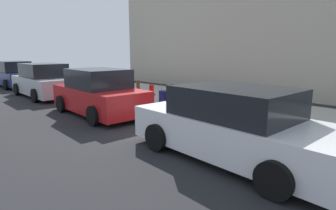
# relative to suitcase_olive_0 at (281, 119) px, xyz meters

# --- Properties ---
(ground_plane) EXTENTS (40.00, 40.00, 0.00)m
(ground_plane) POSITION_rel_suitcase_olive_0_xyz_m (3.23, 0.76, -0.43)
(ground_plane) COLOR black
(sidewalk_curb) EXTENTS (18.00, 5.00, 0.14)m
(sidewalk_curb) POSITION_rel_suitcase_olive_0_xyz_m (3.23, -1.74, -0.36)
(sidewalk_curb) COLOR #9E9B93
(sidewalk_curb) RESTS_ON ground_plane
(suitcase_olive_0) EXTENTS (0.46, 0.24, 0.90)m
(suitcase_olive_0) POSITION_rel_suitcase_olive_0_xyz_m (0.00, 0.00, 0.00)
(suitcase_olive_0) COLOR #59601E
(suitcase_olive_0) RESTS_ON sidewalk_curb
(suitcase_maroon_1) EXTENTS (0.47, 0.24, 0.99)m
(suitcase_maroon_1) POSITION_rel_suitcase_olive_0_xyz_m (0.56, -0.01, 0.05)
(suitcase_maroon_1) COLOR maroon
(suitcase_maroon_1) RESTS_ON sidewalk_curb
(suitcase_navy_2) EXTENTS (0.41, 0.25, 0.89)m
(suitcase_navy_2) POSITION_rel_suitcase_olive_0_xyz_m (1.09, 0.03, 0.02)
(suitcase_navy_2) COLOR navy
(suitcase_navy_2) RESTS_ON sidewalk_curb
(suitcase_red_3) EXTENTS (0.39, 0.23, 0.77)m
(suitcase_red_3) POSITION_rel_suitcase_olive_0_xyz_m (1.58, 0.04, 0.06)
(suitcase_red_3) COLOR red
(suitcase_red_3) RESTS_ON sidewalk_curb
(suitcase_black_4) EXTENTS (0.47, 0.24, 0.80)m
(suitcase_black_4) POSITION_rel_suitcase_olive_0_xyz_m (2.10, 0.03, 0.08)
(suitcase_black_4) COLOR black
(suitcase_black_4) RESTS_ON sidewalk_curb
(suitcase_silver_5) EXTENTS (0.47, 0.26, 0.98)m
(suitcase_silver_5) POSITION_rel_suitcase_olive_0_xyz_m (2.66, -0.09, 0.08)
(suitcase_silver_5) COLOR #9EA0A8
(suitcase_silver_5) RESTS_ON sidewalk_curb
(suitcase_teal_6) EXTENTS (0.47, 0.22, 0.81)m
(suitcase_teal_6) POSITION_rel_suitcase_olive_0_xyz_m (3.22, 0.04, -0.02)
(suitcase_teal_6) COLOR #0F606B
(suitcase_teal_6) RESTS_ON sidewalk_curb
(suitcase_olive_7) EXTENTS (0.50, 0.27, 0.80)m
(suitcase_olive_7) POSITION_rel_suitcase_olive_0_xyz_m (3.80, -0.01, -0.02)
(suitcase_olive_7) COLOR #59601E
(suitcase_olive_7) RESTS_ON sidewalk_curb
(suitcase_maroon_8) EXTENTS (0.44, 0.27, 0.89)m
(suitcase_maroon_8) POSITION_rel_suitcase_olive_0_xyz_m (4.36, -0.07, 0.05)
(suitcase_maroon_8) COLOR maroon
(suitcase_maroon_8) RESTS_ON sidewalk_curb
(suitcase_navy_9) EXTENTS (0.39, 0.29, 0.87)m
(suitcase_navy_9) POSITION_rel_suitcase_olive_0_xyz_m (4.86, 0.02, 0.00)
(suitcase_navy_9) COLOR navy
(suitcase_navy_9) RESTS_ON sidewalk_curb
(fire_hydrant) EXTENTS (0.39, 0.21, 0.80)m
(fire_hydrant) POSITION_rel_suitcase_olive_0_xyz_m (5.69, -0.01, 0.12)
(fire_hydrant) COLOR red
(fire_hydrant) RESTS_ON sidewalk_curb
(bollard_post) EXTENTS (0.15, 0.15, 0.89)m
(bollard_post) POSITION_rel_suitcase_olive_0_xyz_m (6.44, 0.14, 0.15)
(bollard_post) COLOR brown
(bollard_post) RESTS_ON sidewalk_curb
(parked_car_white_0) EXTENTS (4.70, 2.22, 1.56)m
(parked_car_white_0) POSITION_rel_suitcase_olive_0_xyz_m (-0.08, 2.49, 0.30)
(parked_car_white_0) COLOR silver
(parked_car_white_0) RESTS_ON ground_plane
(parked_car_red_1) EXTENTS (4.30, 2.09, 1.67)m
(parked_car_red_1) POSITION_rel_suitcase_olive_0_xyz_m (5.70, 2.49, 0.35)
(parked_car_red_1) COLOR #AD1619
(parked_car_red_1) RESTS_ON ground_plane
(parked_car_silver_2) EXTENTS (4.70, 2.08, 1.70)m
(parked_car_silver_2) POSITION_rel_suitcase_olive_0_xyz_m (11.32, 2.49, 0.36)
(parked_car_silver_2) COLOR #B2B5BA
(parked_car_silver_2) RESTS_ON ground_plane
(parked_car_navy_3) EXTENTS (4.71, 2.03, 1.68)m
(parked_car_navy_3) POSITION_rel_suitcase_olive_0_xyz_m (16.91, 2.49, 0.35)
(parked_car_navy_3) COLOR #141E4C
(parked_car_navy_3) RESTS_ON ground_plane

